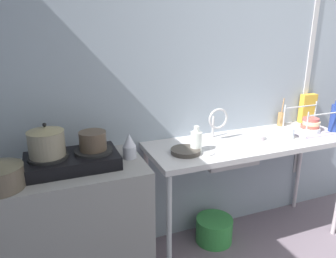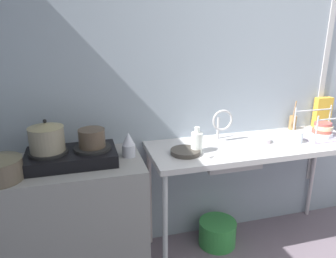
{
  "view_description": "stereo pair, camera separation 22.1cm",
  "coord_description": "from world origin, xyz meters",
  "px_view_note": "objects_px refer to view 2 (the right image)",
  "views": [
    {
      "loc": [
        -1.9,
        -0.57,
        1.75
      ],
      "look_at": [
        -1.12,
        1.39,
        1.07
      ],
      "focal_mm": 34.46,
      "sensor_mm": 36.0,
      "label": 1
    },
    {
      "loc": [
        -1.69,
        -0.64,
        1.75
      ],
      "look_at": [
        -1.12,
        1.39,
        1.07
      ],
      "focal_mm": 34.46,
      "sensor_mm": 36.0,
      "label": 2
    }
  ],
  "objects_px": {
    "small_bowl_on_drainboard": "(261,140)",
    "bucket_on_floor": "(217,233)",
    "percolator": "(129,145)",
    "sink_basin": "(227,155)",
    "frying_pan": "(185,152)",
    "cereal_box": "(322,112)",
    "stove": "(72,156)",
    "utensil_jar": "(293,122)",
    "bottle_by_sink": "(197,142)",
    "pot_on_right_burner": "(92,138)",
    "cup_by_rack": "(297,137)",
    "faucet": "(222,121)",
    "dish_rack": "(322,131)",
    "pot_on_left_burner": "(47,137)"
  },
  "relations": [
    {
      "from": "faucet",
      "to": "small_bowl_on_drainboard",
      "type": "height_order",
      "value": "faucet"
    },
    {
      "from": "cereal_box",
      "to": "utensil_jar",
      "type": "height_order",
      "value": "cereal_box"
    },
    {
      "from": "cup_by_rack",
      "to": "utensil_jar",
      "type": "bearing_deg",
      "value": 59.94
    },
    {
      "from": "frying_pan",
      "to": "utensil_jar",
      "type": "bearing_deg",
      "value": 14.86
    },
    {
      "from": "small_bowl_on_drainboard",
      "to": "bucket_on_floor",
      "type": "xyz_separation_m",
      "value": [
        -0.3,
        0.04,
        -0.81
      ]
    },
    {
      "from": "pot_on_right_burner",
      "to": "sink_basin",
      "type": "distance_m",
      "value": 0.99
    },
    {
      "from": "cup_by_rack",
      "to": "bottle_by_sink",
      "type": "relative_size",
      "value": 0.46
    },
    {
      "from": "stove",
      "to": "utensil_jar",
      "type": "xyz_separation_m",
      "value": [
        1.83,
        0.23,
        0.02
      ]
    },
    {
      "from": "percolator",
      "to": "bucket_on_floor",
      "type": "bearing_deg",
      "value": 4.4
    },
    {
      "from": "pot_on_right_burner",
      "to": "percolator",
      "type": "distance_m",
      "value": 0.25
    },
    {
      "from": "faucet",
      "to": "bottle_by_sink",
      "type": "distance_m",
      "value": 0.32
    },
    {
      "from": "frying_pan",
      "to": "dish_rack",
      "type": "xyz_separation_m",
      "value": [
        1.17,
        0.05,
        0.03
      ]
    },
    {
      "from": "frying_pan",
      "to": "cereal_box",
      "type": "xyz_separation_m",
      "value": [
        1.36,
        0.28,
        0.12
      ]
    },
    {
      "from": "sink_basin",
      "to": "stove",
      "type": "bearing_deg",
      "value": 179.14
    },
    {
      "from": "stove",
      "to": "cup_by_rack",
      "type": "xyz_separation_m",
      "value": [
        1.66,
        -0.06,
        -0.0
      ]
    },
    {
      "from": "pot_on_left_burner",
      "to": "bottle_by_sink",
      "type": "xyz_separation_m",
      "value": [
        0.98,
        -0.05,
        -0.11
      ]
    },
    {
      "from": "sink_basin",
      "to": "cereal_box",
      "type": "relative_size",
      "value": 1.55
    },
    {
      "from": "bottle_by_sink",
      "to": "cereal_box",
      "type": "distance_m",
      "value": 1.3
    },
    {
      "from": "utensil_jar",
      "to": "percolator",
      "type": "bearing_deg",
      "value": -171.4
    },
    {
      "from": "pot_on_right_burner",
      "to": "cup_by_rack",
      "type": "relative_size",
      "value": 1.99
    },
    {
      "from": "stove",
      "to": "frying_pan",
      "type": "relative_size",
      "value": 2.71
    },
    {
      "from": "small_bowl_on_drainboard",
      "to": "frying_pan",
      "type": "bearing_deg",
      "value": -173.17
    },
    {
      "from": "pot_on_right_burner",
      "to": "sink_basin",
      "type": "height_order",
      "value": "pot_on_right_burner"
    },
    {
      "from": "dish_rack",
      "to": "bottle_by_sink",
      "type": "xyz_separation_m",
      "value": [
        -1.09,
        -0.04,
        0.03
      ]
    },
    {
      "from": "cup_by_rack",
      "to": "utensil_jar",
      "type": "distance_m",
      "value": 0.34
    },
    {
      "from": "bottle_by_sink",
      "to": "cereal_box",
      "type": "bearing_deg",
      "value": 12.25
    },
    {
      "from": "small_bowl_on_drainboard",
      "to": "bucket_on_floor",
      "type": "height_order",
      "value": "small_bowl_on_drainboard"
    },
    {
      "from": "stove",
      "to": "cup_by_rack",
      "type": "height_order",
      "value": "stove"
    },
    {
      "from": "pot_on_right_burner",
      "to": "bucket_on_floor",
      "type": "xyz_separation_m",
      "value": [
        0.96,
        0.07,
        -0.95
      ]
    },
    {
      "from": "faucet",
      "to": "cup_by_rack",
      "type": "height_order",
      "value": "faucet"
    },
    {
      "from": "cereal_box",
      "to": "frying_pan",
      "type": "bearing_deg",
      "value": -165.09
    },
    {
      "from": "sink_basin",
      "to": "small_bowl_on_drainboard",
      "type": "distance_m",
      "value": 0.31
    },
    {
      "from": "frying_pan",
      "to": "cereal_box",
      "type": "height_order",
      "value": "cereal_box"
    },
    {
      "from": "dish_rack",
      "to": "bottle_by_sink",
      "type": "height_order",
      "value": "dish_rack"
    },
    {
      "from": "pot_on_right_burner",
      "to": "frying_pan",
      "type": "bearing_deg",
      "value": -4.91
    },
    {
      "from": "sink_basin",
      "to": "frying_pan",
      "type": "relative_size",
      "value": 1.93
    },
    {
      "from": "bottle_by_sink",
      "to": "percolator",
      "type": "bearing_deg",
      "value": 173.18
    },
    {
      "from": "percolator",
      "to": "faucet",
      "type": "xyz_separation_m",
      "value": [
        0.73,
        0.11,
        0.08
      ]
    },
    {
      "from": "stove",
      "to": "dish_rack",
      "type": "height_order",
      "value": "dish_rack"
    },
    {
      "from": "stove",
      "to": "cereal_box",
      "type": "bearing_deg",
      "value": 6.19
    },
    {
      "from": "small_bowl_on_drainboard",
      "to": "cereal_box",
      "type": "relative_size",
      "value": 0.57
    },
    {
      "from": "dish_rack",
      "to": "cup_by_rack",
      "type": "relative_size",
      "value": 4.22
    },
    {
      "from": "sink_basin",
      "to": "bottle_by_sink",
      "type": "height_order",
      "value": "bottle_by_sink"
    },
    {
      "from": "faucet",
      "to": "pot_on_left_burner",
      "type": "bearing_deg",
      "value": -174.65
    },
    {
      "from": "cup_by_rack",
      "to": "small_bowl_on_drainboard",
      "type": "bearing_deg",
      "value": 161.68
    },
    {
      "from": "pot_on_left_burner",
      "to": "small_bowl_on_drainboard",
      "type": "bearing_deg",
      "value": 0.84
    },
    {
      "from": "stove",
      "to": "bucket_on_floor",
      "type": "bearing_deg",
      "value": 3.4
    },
    {
      "from": "stove",
      "to": "bottle_by_sink",
      "type": "height_order",
      "value": "bottle_by_sink"
    },
    {
      "from": "cup_by_rack",
      "to": "small_bowl_on_drainboard",
      "type": "distance_m",
      "value": 0.28
    },
    {
      "from": "pot_on_right_burner",
      "to": "cereal_box",
      "type": "distance_m",
      "value": 2.0
    }
  ]
}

